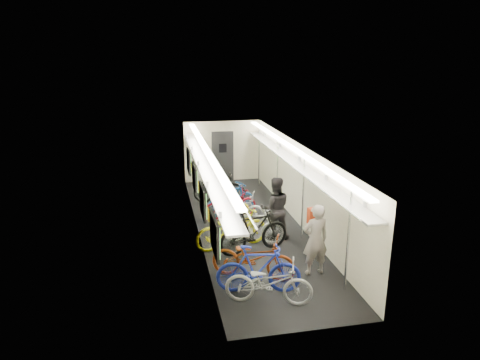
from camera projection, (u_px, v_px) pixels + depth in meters
name	position (u px, v px, depth m)	size (l,w,h in m)	color
train_car_shell	(233.00, 167.00, 12.66)	(10.00, 10.00, 10.00)	black
bicycle_0	(269.00, 282.00, 8.57)	(0.62, 1.77, 0.93)	#B0B1B5
bicycle_1	(259.00, 269.00, 8.94)	(0.51, 1.79, 1.08)	#1D2DAF
bicycle_2	(253.00, 258.00, 9.54)	(0.66, 1.91, 1.00)	maroon
bicycle_3	(254.00, 231.00, 10.79)	(0.54, 1.91, 1.15)	black
bicycle_4	(232.00, 229.00, 11.09)	(0.69, 1.99, 1.04)	yellow
bicycle_5	(254.00, 226.00, 11.31)	(0.46, 1.64, 0.98)	silver
bicycle_6	(236.00, 208.00, 12.70)	(0.64, 1.84, 0.97)	#B5B5BA
bicycle_7	(231.00, 200.00, 13.21)	(0.51, 1.81, 1.09)	#184C95
bicycle_8	(230.00, 204.00, 13.09)	(0.61, 1.76, 0.93)	maroon
bicycle_9	(219.00, 188.00, 14.48)	(0.50, 1.76, 1.06)	black
passenger_near	(315.00, 240.00, 9.64)	(0.61, 0.40, 1.68)	gray
passenger_mid	(275.00, 208.00, 11.55)	(0.85, 0.66, 1.74)	black
backpack	(313.00, 216.00, 9.89)	(0.26, 0.14, 0.38)	#A92D10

